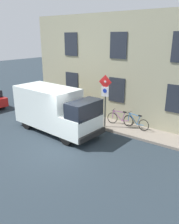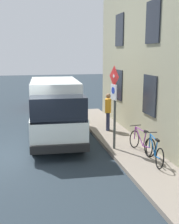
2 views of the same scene
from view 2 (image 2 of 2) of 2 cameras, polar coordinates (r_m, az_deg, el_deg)
The scene contains 9 objects.
ground_plane at distance 10.26m, azimuth -14.25°, elevation -9.29°, with size 80.00×80.00×0.00m, color #253039.
sidewalk_slab at distance 10.88m, azimuth 7.85°, elevation -7.39°, with size 1.65×15.19×0.14m, color gray.
building_facade at distance 10.77m, azimuth 14.26°, elevation 9.66°, with size 0.75×13.19×6.58m.
sign_post_stacked at distance 10.12m, azimuth 5.06°, elevation 3.31°, with size 0.18×0.56×2.97m.
delivery_van at distance 11.94m, azimuth -6.95°, elevation 0.64°, with size 2.31×5.44×2.50m.
parked_hatchback at distance 19.65m, azimuth -8.94°, elevation 3.20°, with size 2.10×4.14×1.38m.
bicycle_blue at distance 9.43m, azimuth 13.06°, elevation -7.82°, with size 0.46×1.71×0.89m.
bicycle_purple at distance 10.29m, azimuth 10.61°, elevation -6.04°, with size 0.49×1.71×0.89m.
pedestrian at distance 12.86m, azimuth 3.82°, elevation 0.31°, with size 0.38×0.47×1.72m.
Camera 2 is at (0.35, -9.59, 3.63)m, focal length 44.78 mm.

